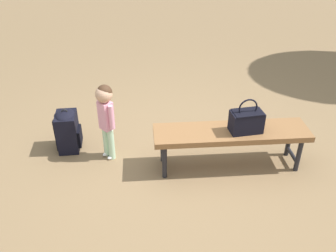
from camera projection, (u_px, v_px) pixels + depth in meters
ground_plane at (179, 162)px, 4.03m from camera, size 40.00×40.00×0.00m
park_bench at (231, 135)px, 3.77m from camera, size 1.63×0.53×0.45m
handbag at (246, 121)px, 3.66m from camera, size 0.35×0.24×0.37m
child_standing at (106, 111)px, 3.81m from camera, size 0.19×0.19×0.88m
backpack_large at (68, 129)px, 4.12m from camera, size 0.30×0.33×0.51m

